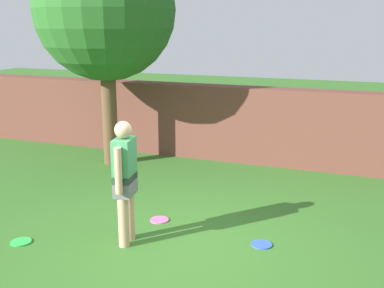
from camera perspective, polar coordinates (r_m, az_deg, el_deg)
name	(u,v)px	position (r m, az deg, el deg)	size (l,w,h in m)	color
ground_plane	(175,248)	(6.13, -2.11, -12.54)	(40.00, 40.00, 0.00)	#336623
brick_wall	(187,120)	(10.12, -0.57, 2.95)	(11.13, 0.50, 1.55)	brown
tree	(105,10)	(9.41, -10.55, 15.72)	(2.72, 2.72, 4.42)	brown
person	(125,177)	(6.00, -8.17, -4.00)	(0.28, 0.53, 1.62)	tan
frisbee_blue	(262,244)	(6.26, 8.47, -12.01)	(0.27, 0.27, 0.02)	blue
frisbee_green	(21,242)	(6.65, -20.11, -11.12)	(0.27, 0.27, 0.02)	green
frisbee_pink	(159,220)	(6.92, -4.00, -9.21)	(0.27, 0.27, 0.02)	pink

